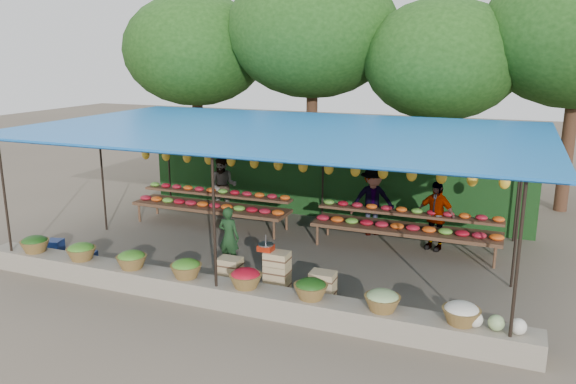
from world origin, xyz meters
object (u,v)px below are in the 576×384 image
at_px(weighing_scale, 266,247).
at_px(blue_crate_front, 52,246).
at_px(crate_counter, 276,275).
at_px(vendor_seated, 229,237).
at_px(blue_crate_back, 85,258).

height_order(weighing_scale, blue_crate_front, weighing_scale).
distance_m(crate_counter, weighing_scale, 0.57).
distance_m(weighing_scale, blue_crate_front, 5.37).
bearing_deg(vendor_seated, blue_crate_front, 13.75).
bearing_deg(crate_counter, blue_crate_back, -176.33).
relative_size(crate_counter, vendor_seated, 1.81).
xyz_separation_m(crate_counter, blue_crate_back, (-4.29, -0.27, -0.18)).
distance_m(vendor_seated, blue_crate_front, 4.22).
height_order(crate_counter, blue_crate_back, crate_counter).
bearing_deg(crate_counter, blue_crate_front, 179.45).
distance_m(vendor_seated, blue_crate_back, 3.12).
height_order(weighing_scale, vendor_seated, vendor_seated).
height_order(weighing_scale, blue_crate_back, weighing_scale).
bearing_deg(blue_crate_front, weighing_scale, -16.01).
height_order(blue_crate_front, blue_crate_back, blue_crate_front).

